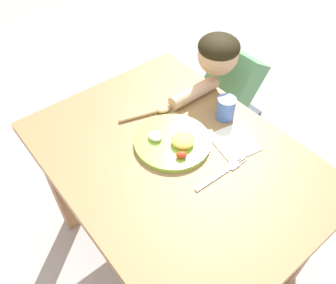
{
  "coord_description": "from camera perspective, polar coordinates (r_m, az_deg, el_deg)",
  "views": [
    {
      "loc": [
        0.58,
        -0.5,
        1.57
      ],
      "look_at": [
        -0.05,
        0.01,
        0.71
      ],
      "focal_mm": 36.8,
      "sensor_mm": 36.0,
      "label": 1
    }
  ],
  "objects": [
    {
      "name": "napkin",
      "position": [
        1.22,
        10.89,
        -0.02
      ],
      "size": [
        0.17,
        0.16,
        0.0
      ],
      "primitive_type": "cube",
      "rotation": [
        0.0,
        0.0,
        -0.2
      ],
      "color": "white",
      "rests_on": "dining_table"
    },
    {
      "name": "person",
      "position": [
        1.63,
        9.62,
        5.03
      ],
      "size": [
        0.2,
        0.47,
        0.92
      ],
      "rotation": [
        0.0,
        0.0,
        3.14
      ],
      "color": "#4B5162",
      "rests_on": "ground_plane"
    },
    {
      "name": "ground_plane",
      "position": [
        1.74,
        0.82,
        -17.11
      ],
      "size": [
        8.0,
        8.0,
        0.0
      ],
      "primitive_type": "plane",
      "color": "#AE9F9D"
    },
    {
      "name": "dining_table",
      "position": [
        1.25,
        1.09,
        -5.54
      ],
      "size": [
        1.0,
        0.75,
        0.69
      ],
      "color": "#977046",
      "rests_on": "ground_plane"
    },
    {
      "name": "drinking_cup",
      "position": [
        1.28,
        9.55,
        5.52
      ],
      "size": [
        0.07,
        0.07,
        0.09
      ],
      "primitive_type": "cylinder",
      "color": "#5273D8",
      "rests_on": "dining_table"
    },
    {
      "name": "fork",
      "position": [
        1.12,
        8.86,
        -5.16
      ],
      "size": [
        0.03,
        0.22,
        0.01
      ],
      "rotation": [
        0.0,
        0.0,
        1.54
      ],
      "color": "silver",
      "rests_on": "dining_table"
    },
    {
      "name": "plate",
      "position": [
        1.19,
        0.87,
        0.1
      ],
      "size": [
        0.27,
        0.27,
        0.05
      ],
      "color": "#96C142",
      "rests_on": "dining_table"
    },
    {
      "name": "spoon",
      "position": [
        1.3,
        -2.47,
        4.99
      ],
      "size": [
        0.09,
        0.2,
        0.02
      ],
      "rotation": [
        0.0,
        0.0,
        1.27
      ],
      "color": "tan",
      "rests_on": "dining_table"
    }
  ]
}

